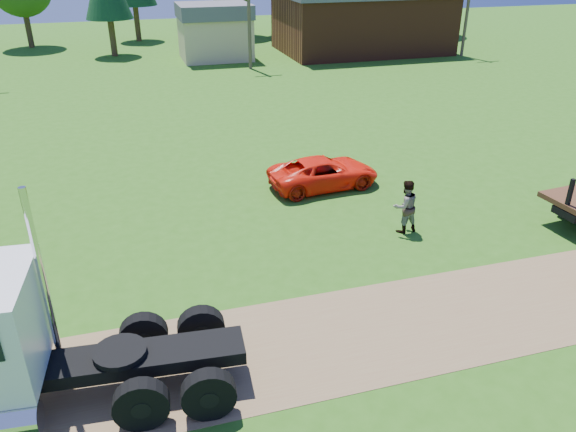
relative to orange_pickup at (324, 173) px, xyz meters
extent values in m
plane|color=#295913|center=(-3.40, -9.85, -0.66)|extent=(140.00, 140.00, 0.00)
cube|color=brown|center=(-3.40, -9.85, -0.66)|extent=(120.00, 4.20, 0.01)
cube|color=black|center=(-10.05, -10.14, 0.24)|extent=(8.49, 1.76, 0.34)
cylinder|color=black|center=(-8.36, -11.49, -0.04)|extent=(1.27, 0.49, 1.24)
cylinder|color=black|center=(-8.36, -11.49, -0.04)|extent=(0.47, 0.45, 0.43)
cylinder|color=black|center=(-8.16, -9.09, -0.04)|extent=(1.27, 0.49, 1.24)
cylinder|color=black|center=(-8.16, -9.09, -0.04)|extent=(0.47, 0.45, 0.43)
cylinder|color=black|center=(-6.90, -11.61, -0.04)|extent=(1.27, 0.49, 1.24)
cylinder|color=black|center=(-6.90, -11.61, -0.04)|extent=(0.47, 0.45, 0.43)
cylinder|color=black|center=(-6.71, -9.21, -0.04)|extent=(1.27, 0.49, 1.24)
cylinder|color=black|center=(-6.71, -9.21, -0.04)|extent=(0.47, 0.45, 0.43)
cylinder|color=silver|center=(-11.17, -11.34, 0.12)|extent=(1.62, 0.80, 0.67)
cylinder|color=silver|center=(-10.12, -9.51, 1.92)|extent=(0.17, 0.17, 5.17)
cylinder|color=black|center=(-8.71, -10.25, 0.49)|extent=(1.33, 1.33, 0.13)
imported|color=red|center=(0.00, 0.00, 0.00)|extent=(4.95, 2.62, 1.33)
cylinder|color=black|center=(8.19, -5.38, -0.12)|extent=(1.11, 0.43, 1.08)
cube|color=black|center=(6.80, -6.65, 1.01)|extent=(0.14, 0.14, 1.08)
imported|color=#999999|center=(1.43, -4.73, 0.34)|extent=(1.04, 0.85, 2.01)
cube|color=brown|center=(14.60, 30.15, 1.84)|extent=(15.00, 10.00, 5.00)
cube|color=tan|center=(0.60, 30.15, 1.14)|extent=(6.00, 5.00, 3.60)
cube|color=#525257|center=(0.60, 30.15, 3.44)|extent=(6.20, 5.40, 1.20)
cylinder|color=#4A3B29|center=(2.60, 25.15, 3.84)|extent=(0.28, 0.28, 9.00)
cylinder|color=#4A3B29|center=(22.60, 25.15, 3.84)|extent=(0.28, 0.28, 9.00)
cylinder|color=#3A2317|center=(-15.99, 41.40, 0.88)|extent=(0.56, 0.56, 3.09)
cylinder|color=#3A2317|center=(-5.51, 42.34, 1.14)|extent=(0.56, 0.56, 3.61)
cylinder|color=#3A2317|center=(4.72, 42.68, 1.03)|extent=(0.56, 0.56, 3.39)
cylinder|color=#3A2317|center=(10.61, 41.66, 1.27)|extent=(0.56, 0.56, 3.86)
cylinder|color=#3A2317|center=(24.71, 39.12, 1.43)|extent=(0.56, 0.56, 4.19)
cylinder|color=#3A2317|center=(-8.13, 34.28, 0.99)|extent=(0.56, 0.56, 3.31)
camera|label=1|loc=(-7.89, -21.14, 9.06)|focal=35.00mm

